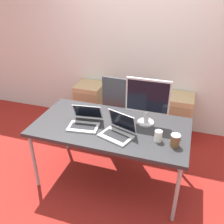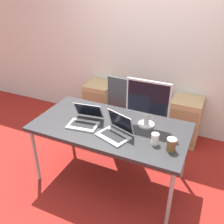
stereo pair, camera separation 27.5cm
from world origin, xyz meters
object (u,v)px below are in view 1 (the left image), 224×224
Objects in this scene: monitor at (147,100)px; coffee_cup_white at (158,136)px; coffee_cup_brown at (175,140)px; cabinet_left at (90,104)px; laptop_left at (85,122)px; cabinet_right at (177,117)px; mouse at (118,122)px; office_chair at (122,118)px; laptop_right at (118,131)px.

monitor is 0.42m from coffee_cup_white.
coffee_cup_brown is at bearing -43.30° from monitor.
monitor is (1.12, -1.03, 0.72)m from cabinet_left.
monitor reaches higher than coffee_cup_brown.
monitor reaches higher than coffee_cup_white.
laptop_left is 0.73m from monitor.
coffee_cup_white is at bearing -95.19° from cabinet_right.
monitor is at bearing 21.75° from laptop_left.
monitor is 7.77× the size of mouse.
coffee_cup_brown is at bearing -50.07° from office_chair.
mouse is at bearing 160.31° from coffee_cup_brown.
cabinet_left is 1.00× the size of cabinet_right.
mouse is 0.70m from coffee_cup_brown.
laptop_left is at bearing -69.42° from cabinet_left.
monitor is 0.54m from coffee_cup_brown.
office_chair is at bearing -31.03° from cabinet_left.
office_chair is at bearing 77.74° from laptop_left.
cabinet_right is 1.36m from mouse.
office_chair is 3.01× the size of laptop_left.
laptop_right is at bearing -56.66° from cabinet_left.
office_chair is 1.32m from coffee_cup_brown.
coffee_cup_brown is (0.65, -0.23, 0.05)m from mouse.
coffee_cup_brown is (0.05, -1.36, 0.49)m from cabinet_right.
mouse is 0.53m from coffee_cup_white.
laptop_right is at bearing -77.11° from office_chair.
laptop_right is (0.89, -1.35, 0.48)m from cabinet_left.
laptop_right is 0.24m from mouse.
coffee_cup_white is at bearing -55.62° from office_chair.
office_chair is at bearing 129.93° from coffee_cup_brown.
laptop_right is (-0.54, -1.35, 0.48)m from cabinet_right.
laptop_left is (0.48, -1.28, 0.47)m from cabinet_left.
cabinet_right is 10.16× the size of mouse.
cabinet_left is 5.95× the size of coffee_cup_white.
cabinet_left is 2.07m from coffee_cup_brown.
cabinet_right is (0.75, 0.41, -0.07)m from office_chair.
monitor is at bearing -54.34° from office_chair.
cabinet_left is 1.79× the size of laptop_right.
office_chair is at bearing 101.58° from mouse.
coffee_cup_brown is (0.17, -0.03, 0.01)m from coffee_cup_white.
office_chair is 9.41× the size of coffee_cup_white.
office_chair is 0.79m from cabinet_left.
laptop_left is 5.34× the size of mouse.
laptop_right is at bearing -125.44° from monitor.
laptop_left is 3.13× the size of coffee_cup_white.
mouse is (0.15, -0.72, 0.37)m from office_chair.
cabinet_right is 1.90× the size of laptop_left.
office_chair is 8.64× the size of coffee_cup_brown.
laptop_right is 5.67× the size of mouse.
monitor is (-0.31, -1.03, 0.72)m from cabinet_right.
cabinet_right is at bearing 92.02° from coffee_cup_brown.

